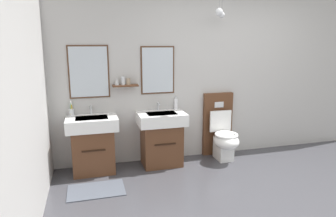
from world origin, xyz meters
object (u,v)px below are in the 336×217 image
Objects in this scene: toilet at (222,134)px; toothbrush_cup at (72,111)px; vanity_sink_left at (93,143)px; vanity_sink_right at (161,137)px; soap_dispenser at (176,104)px.

toilet reaches higher than toothbrush_cup.
toothbrush_cup is (-0.26, 0.17, 0.42)m from vanity_sink_left.
vanity_sink_left is 3.77× the size of toothbrush_cup.
toothbrush_cup is (-2.20, 0.16, 0.46)m from toilet.
toothbrush_cup reaches higher than vanity_sink_right.
vanity_sink_left is 4.01× the size of soap_dispenser.
vanity_sink_right is at bearing 0.00° from vanity_sink_left.
vanity_sink_right is 3.77× the size of toothbrush_cup.
soap_dispenser is at bearing 33.43° from vanity_sink_right.
soap_dispenser is at bearing 0.37° from toothbrush_cup.
toothbrush_cup is 1.06× the size of soap_dispenser.
vanity_sink_left is 1.94m from toilet.
toothbrush_cup is (-1.23, 0.17, 0.42)m from vanity_sink_right.
toothbrush_cup is at bearing 175.82° from toilet.
toothbrush_cup is 1.51m from soap_dispenser.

